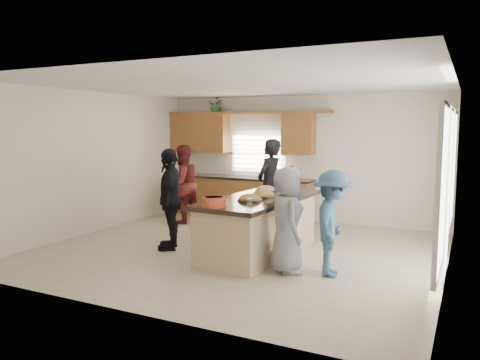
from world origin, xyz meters
The scene contains 18 objects.
floor centered at (0.00, 0.00, 0.00)m, with size 6.50×6.50×0.00m, color beige.
room_shell centered at (0.00, 0.00, 1.90)m, with size 6.52×6.02×2.81m.
back_cabinetry centered at (-1.47, 2.73, 0.91)m, with size 4.08×0.66×2.46m.
right_wall_glazing centered at (3.22, -0.13, 1.34)m, with size 0.06×4.00×2.25m.
island centered at (0.39, -0.07, 0.45)m, with size 1.29×2.76×0.95m.
platter_front centered at (0.41, -0.48, 0.98)m, with size 0.40×0.40×0.16m.
platter_mid centered at (0.43, 0.01, 0.98)m, with size 0.41×0.41×0.17m.
platter_back centered at (0.20, 0.64, 0.98)m, with size 0.38×0.38×0.15m.
salad_bowl centered at (0.18, -1.20, 1.03)m, with size 0.34×0.34×0.14m.
clear_cup centered at (0.62, -0.93, 1.01)m, with size 0.08×0.08×0.11m, color white.
plate_stack centered at (0.36, 0.72, 0.97)m, with size 0.25×0.25×0.04m, color #CD9CE4.
flower_vase centered at (0.51, 1.18, 1.17)m, with size 0.14×0.14×0.44m.
potted_plant centered at (-2.02, 2.82, 2.61)m, with size 0.38×0.33×0.42m, color #2D6528.
woman_left_back centered at (-0.11, 1.56, 0.93)m, with size 0.68×0.45×1.87m, color black.
woman_left_mid centered at (-2.15, 1.51, 0.86)m, with size 0.84×0.65×1.72m, color maroon.
woman_left_front centered at (-1.11, -0.45, 0.87)m, with size 1.02×0.42×1.74m, color black.
woman_right_back centered at (1.79, -0.67, 0.75)m, with size 0.97×0.56×1.50m, color #32516E.
woman_right_front centered at (1.15, -0.80, 0.77)m, with size 0.75×0.49×1.54m, color gray.
Camera 1 is at (3.49, -7.03, 2.09)m, focal length 35.00 mm.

